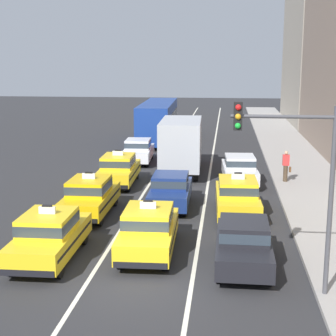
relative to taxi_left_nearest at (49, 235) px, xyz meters
name	(u,v)px	position (x,y,z in m)	size (l,w,h in m)	color
ground_plane	(140,282)	(3.35, -1.50, -0.88)	(160.00, 160.00, 0.00)	#2B2B2D
lane_stripe_left_center	(165,160)	(1.75, 18.50, -0.87)	(0.14, 80.00, 0.01)	silver
lane_stripe_center_right	(212,161)	(4.95, 18.50, -0.87)	(0.14, 80.00, 0.01)	silver
sidewalk_curb	(307,178)	(10.55, 13.50, -0.80)	(4.00, 90.00, 0.15)	#9E9993
taxi_left_nearest	(49,235)	(0.00, 0.00, 0.00)	(1.88, 4.59, 1.96)	black
taxi_left_second	(90,196)	(0.02, 5.26, 0.00)	(1.85, 4.57, 1.96)	black
taxi_left_third	(119,169)	(0.11, 10.96, 0.00)	(1.95, 4.61, 1.96)	black
sedan_left_fourth	(138,150)	(0.12, 17.28, -0.03)	(1.97, 4.38, 1.58)	black
bus_left_fifth	(158,119)	(0.17, 27.03, 0.94)	(2.88, 11.28, 3.22)	black
taxi_center_nearest	(149,229)	(3.26, 0.99, 0.00)	(1.94, 4.61, 1.96)	black
sedan_center_second	(171,189)	(3.39, 6.91, -0.03)	(1.83, 4.33, 1.58)	black
box_truck_center_third	(182,143)	(3.23, 14.66, 0.90)	(2.47, 7.03, 3.27)	black
sedan_right_nearest	(244,242)	(6.54, 0.10, -0.03)	(1.79, 4.31, 1.58)	black
taxi_right_second	(237,196)	(6.43, 5.91, 0.00)	(1.98, 4.62, 1.96)	black
sedan_right_third	(240,169)	(6.66, 11.98, -0.03)	(2.01, 4.40, 1.58)	black
pedestrian_mid_block	(286,166)	(9.18, 12.18, 0.12)	(0.47, 0.24, 1.70)	#473828
traffic_light_pole	(297,167)	(7.84, -2.02, 2.94)	(2.87, 0.33, 5.58)	#47474C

